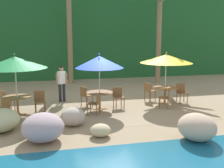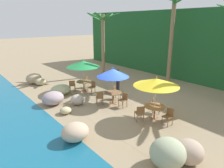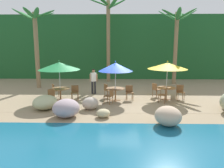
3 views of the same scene
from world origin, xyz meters
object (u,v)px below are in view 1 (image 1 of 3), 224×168
Objects in this scene: umbrella_green at (15,62)px; chair_green_seaward at (40,100)px; umbrella_blue at (99,62)px; dining_table_yellow at (165,90)px; chair_blue_inland at (85,95)px; chair_blue_left at (96,102)px; dining_table_green at (17,100)px; chair_blue_seaward at (118,96)px; dining_table_blue at (100,95)px; chair_yellow_left at (166,97)px; chair_green_inland at (6,99)px; umbrella_yellow at (166,59)px; waiter_in_white at (62,81)px; palm_tree_second at (69,8)px; chair_yellow_inland at (149,90)px; chair_green_left at (4,108)px; palm_tree_third at (159,18)px; chair_yellow_seaward at (181,91)px.

umbrella_green is 1.77m from chair_green_seaward.
umbrella_blue is 2.14× the size of dining_table_yellow.
chair_green_seaward is 2.01m from chair_blue_inland.
umbrella_blue is 1.72m from chair_blue_inland.
umbrella_green reaches higher than chair_blue_left.
chair_green_seaward is 1.00× the size of chair_blue_left.
chair_blue_seaward is at bearing 3.61° from dining_table_green.
chair_yellow_left is at bearing -10.17° from dining_table_blue.
chair_green_seaward reaches higher than dining_table_yellow.
chair_green_inland is 1.00× the size of chair_blue_seaward.
umbrella_yellow reaches higher than waiter_in_white.
chair_green_inland is (-1.35, 0.49, 0.00)m from chair_green_seaward.
chair_blue_seaward is at bearing -76.99° from palm_tree_second.
umbrella_yellow is at bearing -1.79° from dining_table_yellow.
dining_table_blue is at bearing -53.19° from chair_blue_inland.
chair_green_seaward is 1.00× the size of chair_yellow_inland.
chair_green_seaward is 8.03m from palm_tree_second.
chair_yellow_inland is at bearing -60.49° from palm_tree_second.
chair_blue_seaward is at bearing -21.17° from chair_blue_inland.
chair_green_left is at bearing -178.99° from chair_blue_left.
chair_green_inland is at bearing -150.48° from palm_tree_third.
umbrella_green is at bearing 176.22° from chair_yellow_left.
chair_blue_seaward and chair_blue_inland have the same top height.
umbrella_blue is (3.27, 0.10, 1.39)m from dining_table_green.
umbrella_blue is 2.14× the size of dining_table_blue.
chair_yellow_seaward is at bearing 3.95° from dining_table_yellow.
chair_yellow_seaward is (0.85, 0.06, -0.10)m from dining_table_yellow.
umbrella_green reaches higher than chair_green_left.
waiter_in_white reaches higher than dining_table_blue.
umbrella_yellow is (3.38, 1.10, 1.53)m from chair_blue_left.
waiter_in_white is (-6.34, -3.78, -3.14)m from palm_tree_third.
chair_green_inland is at bearing 171.19° from dining_table_blue.
palm_tree_second reaches higher than chair_green_inland.
umbrella_green is 1.02× the size of umbrella_yellow.
chair_green_inland is 1.00× the size of chair_blue_left.
chair_green_seaward is at bearing -120.86° from waiter_in_white.
umbrella_blue is 2.71× the size of chair_blue_inland.
dining_table_yellow is (5.51, 0.21, 0.10)m from chair_green_seaward.
palm_tree_third is (5.53, -1.20, -0.62)m from palm_tree_second.
chair_blue_inland is 4.45m from chair_yellow_seaward.
umbrella_green is 3.27m from umbrella_blue.
chair_green_inland is at bearing -178.27° from chair_blue_inland.
chair_green_left is 3.76m from dining_table_blue.
dining_table_blue is (3.27, 0.10, -1.45)m from umbrella_green.
umbrella_yellow is at bearing 3.61° from umbrella_green.
palm_tree_third is at bearing 30.81° from waiter_in_white.
chair_green_seaward is 0.14× the size of palm_tree_third.
chair_blue_inland is 0.37× the size of umbrella_yellow.
chair_blue_left is 3.37m from chair_yellow_inland.
chair_blue_left is 0.51× the size of waiter_in_white.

